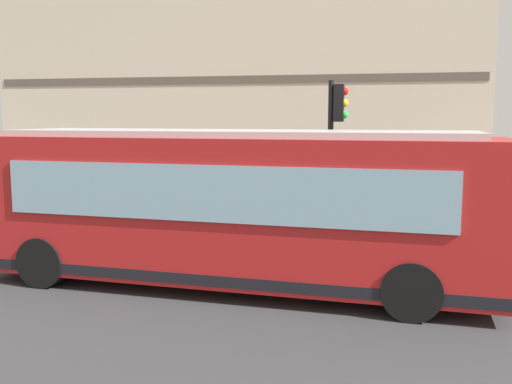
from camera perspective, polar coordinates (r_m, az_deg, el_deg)
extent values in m
plane|color=#38383A|center=(12.56, -11.37, -8.05)|extent=(120.00, 120.00, 0.00)
cube|color=gray|center=(16.77, -4.94, -3.74)|extent=(4.09, 40.00, 0.15)
cube|color=beige|center=(22.15, -0.42, 9.41)|extent=(7.69, 16.03, 8.14)
cube|color=brown|center=(18.59, -3.02, 11.02)|extent=(0.36, 15.71, 0.24)
cube|color=slate|center=(18.54, -3.05, 2.12)|extent=(0.12, 11.22, 2.40)
cube|color=red|center=(11.25, -2.13, -1.37)|extent=(3.05, 10.12, 2.70)
cube|color=silver|center=(11.12, -2.16, 5.83)|extent=(2.62, 9.10, 0.12)
cube|color=#8CB2C6|center=(13.57, -22.59, 1.49)|extent=(2.20, 0.20, 1.20)
cube|color=#8CB2C6|center=(12.41, -0.34, 1.33)|extent=(0.51, 8.19, 1.00)
cube|color=#8CB2C6|center=(10.01, -4.36, -0.18)|extent=(0.51, 8.19, 1.00)
cube|color=black|center=(11.49, -2.10, -7.14)|extent=(3.09, 10.16, 0.20)
cylinder|color=black|center=(13.96, -14.87, -4.47)|extent=(0.35, 1.01, 1.00)
cylinder|color=black|center=(12.09, -20.44, -6.53)|extent=(0.35, 1.01, 1.00)
cylinder|color=black|center=(12.07, 15.31, -6.35)|extent=(0.35, 1.01, 1.00)
cylinder|color=black|center=(9.85, 15.18, -9.49)|extent=(0.35, 1.01, 1.00)
cylinder|color=black|center=(14.29, 7.35, 2.80)|extent=(0.14, 0.14, 4.06)
cube|color=black|center=(14.23, 8.22, 8.73)|extent=(0.32, 0.24, 0.90)
sphere|color=red|center=(14.23, 8.78, 9.84)|extent=(0.20, 0.20, 0.20)
sphere|color=yellow|center=(14.22, 8.75, 8.72)|extent=(0.20, 0.20, 0.20)
sphere|color=green|center=(14.22, 8.73, 7.59)|extent=(0.20, 0.20, 0.20)
cylinder|color=yellow|center=(16.96, 16.76, -2.70)|extent=(0.24, 0.24, 0.55)
sphere|color=yellow|center=(16.90, 16.80, -1.52)|extent=(0.22, 0.22, 0.22)
cylinder|color=yellow|center=(16.96, 17.33, -2.55)|extent=(0.10, 0.12, 0.10)
cylinder|color=yellow|center=(17.11, 16.72, -2.44)|extent=(0.12, 0.10, 0.10)
cylinder|color=#3359A5|center=(19.48, -15.69, -0.91)|extent=(0.14, 0.14, 0.86)
cylinder|color=#3359A5|center=(19.55, -15.20, -0.87)|extent=(0.14, 0.14, 0.86)
cylinder|color=#3F8C4C|center=(19.42, -15.52, 1.35)|extent=(0.32, 0.32, 0.68)
sphere|color=beige|center=(19.38, -15.57, 2.69)|extent=(0.23, 0.23, 0.23)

